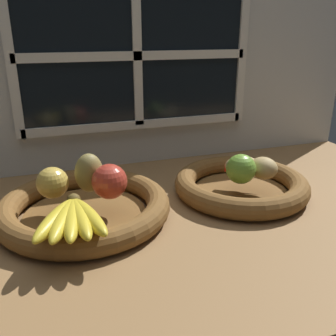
% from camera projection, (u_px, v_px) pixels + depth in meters
% --- Properties ---
extents(ground_plane, '(1.40, 0.90, 0.03)m').
position_uv_depth(ground_plane, '(170.00, 207.00, 0.87)').
color(ground_plane, olive).
extents(back_wall, '(1.40, 0.05, 0.55)m').
position_uv_depth(back_wall, '(136.00, 67.00, 1.03)').
color(back_wall, silver).
rests_on(back_wall, ground_plane).
extents(fruit_bowl_left, '(0.36, 0.36, 0.05)m').
position_uv_depth(fruit_bowl_left, '(85.00, 207.00, 0.78)').
color(fruit_bowl_left, brown).
rests_on(fruit_bowl_left, ground_plane).
extents(fruit_bowl_right, '(0.32, 0.32, 0.05)m').
position_uv_depth(fruit_bowl_right, '(241.00, 185.00, 0.90)').
color(fruit_bowl_right, brown).
rests_on(fruit_bowl_right, ground_plane).
extents(apple_red_right, '(0.07, 0.07, 0.07)m').
position_uv_depth(apple_red_right, '(110.00, 181.00, 0.75)').
color(apple_red_right, '#B73828').
rests_on(apple_red_right, fruit_bowl_left).
extents(apple_golden_left, '(0.07, 0.07, 0.07)m').
position_uv_depth(apple_golden_left, '(53.00, 183.00, 0.75)').
color(apple_golden_left, gold).
rests_on(apple_golden_left, fruit_bowl_left).
extents(pear_brown, '(0.08, 0.07, 0.09)m').
position_uv_depth(pear_brown, '(89.00, 173.00, 0.78)').
color(pear_brown, olive).
rests_on(pear_brown, fruit_bowl_left).
extents(banana_bunch_front, '(0.14, 0.17, 0.03)m').
position_uv_depth(banana_bunch_front, '(72.00, 218.00, 0.65)').
color(banana_bunch_front, gold).
rests_on(banana_bunch_front, fruit_bowl_left).
extents(potato_small, '(0.08, 0.08, 0.05)m').
position_uv_depth(potato_small, '(264.00, 168.00, 0.86)').
color(potato_small, tan).
rests_on(potato_small, fruit_bowl_right).
extents(potato_large, '(0.10, 0.08, 0.05)m').
position_uv_depth(potato_large, '(242.00, 166.00, 0.88)').
color(potato_large, tan).
rests_on(potato_large, fruit_bowl_right).
extents(lime_near, '(0.07, 0.07, 0.07)m').
position_uv_depth(lime_near, '(241.00, 169.00, 0.83)').
color(lime_near, '#6B9E33').
rests_on(lime_near, fruit_bowl_right).
extents(chili_pepper, '(0.10, 0.07, 0.02)m').
position_uv_depth(chili_pepper, '(247.00, 170.00, 0.90)').
color(chili_pepper, red).
rests_on(chili_pepper, fruit_bowl_right).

